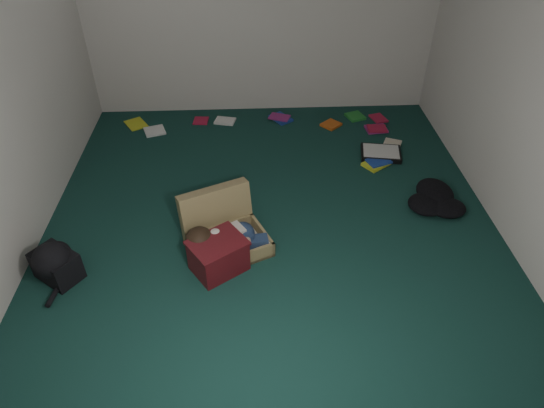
{
  "coord_description": "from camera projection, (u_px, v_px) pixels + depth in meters",
  "views": [
    {
      "loc": [
        -0.16,
        -3.29,
        2.83
      ],
      "look_at": [
        0.0,
        -0.15,
        0.35
      ],
      "focal_mm": 32.0,
      "sensor_mm": 36.0,
      "label": 1
    }
  ],
  "objects": [
    {
      "name": "wall_back",
      "position": [
        261.0,
        1.0,
        5.3
      ],
      "size": [
        4.5,
        0.0,
        4.5
      ],
      "primitive_type": "plane",
      "rotation": [
        1.57,
        0.0,
        0.0
      ],
      "color": "silver",
      "rests_on": "ground"
    },
    {
      "name": "wall_right",
      "position": [
        538.0,
        83.0,
        3.61
      ],
      "size": [
        0.0,
        4.5,
        4.5
      ],
      "primitive_type": "plane",
      "rotation": [
        1.57,
        0.0,
        -1.57
      ],
      "color": "silver",
      "rests_on": "ground"
    },
    {
      "name": "floor",
      "position": [
        271.0,
        224.0,
        4.34
      ],
      "size": [
        4.5,
        4.5,
        0.0
      ],
      "primitive_type": "plane",
      "color": "#143932",
      "rests_on": "ground"
    },
    {
      "name": "paper_tray",
      "position": [
        381.0,
        153.0,
        5.23
      ],
      "size": [
        0.47,
        0.38,
        0.06
      ],
      "rotation": [
        0.0,
        0.0,
        -0.17
      ],
      "color": "black",
      "rests_on": "floor"
    },
    {
      "name": "book_scatter",
      "position": [
        290.0,
        128.0,
        5.69
      ],
      "size": [
        3.17,
        1.32,
        0.02
      ],
      "color": "yellow",
      "rests_on": "floor"
    },
    {
      "name": "maroon_bin",
      "position": [
        218.0,
        255.0,
        3.82
      ],
      "size": [
        0.53,
        0.51,
        0.29
      ],
      "rotation": [
        0.0,
        0.0,
        0.59
      ],
      "color": "#531016",
      "rests_on": "floor"
    },
    {
      "name": "person",
      "position": [
        226.0,
        240.0,
        3.92
      ],
      "size": [
        0.69,
        0.37,
        0.28
      ],
      "rotation": [
        0.0,
        0.0,
        0.42
      ],
      "color": "silver",
      "rests_on": "suitcase"
    },
    {
      "name": "backpack",
      "position": [
        56.0,
        265.0,
        3.76
      ],
      "size": [
        0.56,
        0.54,
        0.26
      ],
      "primitive_type": null,
      "rotation": [
        0.0,
        0.0,
        -0.64
      ],
      "color": "black",
      "rests_on": "floor"
    },
    {
      "name": "wall_front",
      "position": [
        301.0,
        355.0,
        1.77
      ],
      "size": [
        4.5,
        0.0,
        4.5
      ],
      "primitive_type": "plane",
      "rotation": [
        -1.57,
        0.0,
        0.0
      ],
      "color": "silver",
      "rests_on": "ground"
    },
    {
      "name": "suitcase",
      "position": [
        224.0,
        230.0,
        4.07
      ],
      "size": [
        0.81,
        0.8,
        0.46
      ],
      "rotation": [
        0.0,
        0.0,
        0.42
      ],
      "color": "#927E50",
      "rests_on": "floor"
    },
    {
      "name": "clothing_pile",
      "position": [
        437.0,
        200.0,
        4.5
      ],
      "size": [
        0.54,
        0.48,
        0.15
      ],
      "primitive_type": null,
      "rotation": [
        0.0,
        0.0,
        0.23
      ],
      "color": "black",
      "rests_on": "floor"
    }
  ]
}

